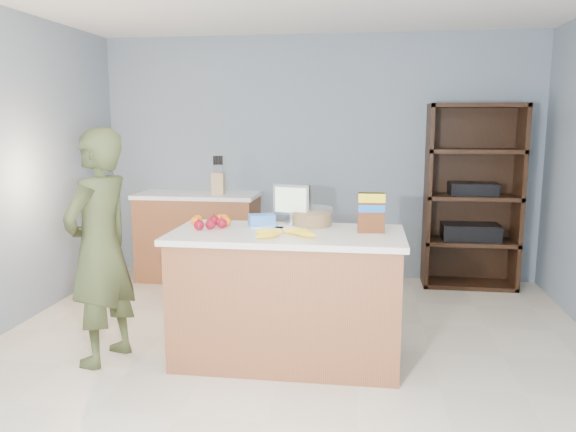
# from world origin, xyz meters

# --- Properties ---
(floor) EXTENTS (4.50, 5.00, 0.02)m
(floor) POSITION_xyz_m (0.00, 0.00, 0.00)
(floor) COLOR beige
(floor) RESTS_ON ground
(walls) EXTENTS (4.52, 5.02, 2.51)m
(walls) POSITION_xyz_m (0.00, 0.00, 1.65)
(walls) COLOR gray
(walls) RESTS_ON ground
(counter_peninsula) EXTENTS (1.56, 0.76, 0.90)m
(counter_peninsula) POSITION_xyz_m (0.00, 0.30, 0.42)
(counter_peninsula) COLOR brown
(counter_peninsula) RESTS_ON ground
(back_cabinet) EXTENTS (1.24, 0.62, 0.90)m
(back_cabinet) POSITION_xyz_m (-1.20, 2.20, 0.45)
(back_cabinet) COLOR brown
(back_cabinet) RESTS_ON ground
(shelving_unit) EXTENTS (0.90, 0.40, 1.80)m
(shelving_unit) POSITION_xyz_m (1.55, 2.35, 0.86)
(shelving_unit) COLOR black
(shelving_unit) RESTS_ON ground
(person) EXTENTS (0.51, 0.66, 1.59)m
(person) POSITION_xyz_m (-1.24, 0.11, 0.80)
(person) COLOR #373E20
(person) RESTS_ON ground
(knife_block) EXTENTS (0.12, 0.10, 0.31)m
(knife_block) POSITION_xyz_m (-0.96, 2.12, 1.02)
(knife_block) COLOR tan
(knife_block) RESTS_ON back_cabinet
(envelopes) EXTENTS (0.40, 0.17, 0.00)m
(envelopes) POSITION_xyz_m (-0.07, 0.43, 0.90)
(envelopes) COLOR white
(envelopes) RESTS_ON counter_peninsula
(bananas) EXTENTS (0.42, 0.25, 0.04)m
(bananas) POSITION_xyz_m (0.01, 0.16, 0.92)
(bananas) COLOR yellow
(bananas) RESTS_ON counter_peninsula
(apples) EXTENTS (0.21, 0.26, 0.07)m
(apples) POSITION_xyz_m (-0.54, 0.36, 0.94)
(apples) COLOR maroon
(apples) RESTS_ON counter_peninsula
(oranges) EXTENTS (0.29, 0.19, 0.06)m
(oranges) POSITION_xyz_m (-0.56, 0.51, 0.93)
(oranges) COLOR #FF6510
(oranges) RESTS_ON counter_peninsula
(blue_carton) EXTENTS (0.21, 0.17, 0.08)m
(blue_carton) POSITION_xyz_m (-0.21, 0.50, 0.94)
(blue_carton) COLOR blue
(blue_carton) RESTS_ON counter_peninsula
(salad_bowl) EXTENTS (0.30, 0.30, 0.13)m
(salad_bowl) POSITION_xyz_m (0.14, 0.56, 0.96)
(salad_bowl) COLOR #267219
(salad_bowl) RESTS_ON counter_peninsula
(tv) EXTENTS (0.28, 0.12, 0.28)m
(tv) POSITION_xyz_m (-0.01, 0.62, 1.06)
(tv) COLOR silver
(tv) RESTS_ON counter_peninsula
(cereal_box) EXTENTS (0.18, 0.08, 0.26)m
(cereal_box) POSITION_xyz_m (0.56, 0.36, 1.05)
(cereal_box) COLOR #592B14
(cereal_box) RESTS_ON counter_peninsula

